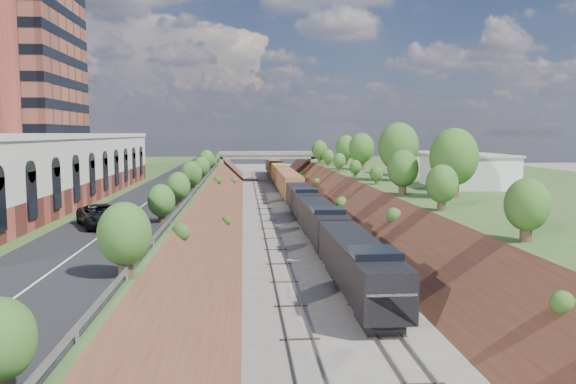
# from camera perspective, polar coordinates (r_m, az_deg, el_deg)

# --- Properties ---
(platform_left) EXTENTS (44.00, 180.00, 5.00)m
(platform_left) POSITION_cam_1_polar(r_m,az_deg,el_deg) (84.40, -23.30, -0.97)
(platform_left) COLOR #365121
(platform_left) RESTS_ON ground
(platform_right) EXTENTS (44.00, 180.00, 5.00)m
(platform_right) POSITION_cam_1_polar(r_m,az_deg,el_deg) (88.82, 21.40, -0.57)
(platform_right) COLOR #365121
(platform_right) RESTS_ON ground
(embankment_left) EXTENTS (10.00, 180.00, 10.00)m
(embankment_left) POSITION_cam_1_polar(r_m,az_deg,el_deg) (80.41, -8.20, -2.66)
(embankment_left) COLOR brown
(embankment_left) RESTS_ON ground
(embankment_right) EXTENTS (10.00, 180.00, 10.00)m
(embankment_right) POSITION_cam_1_polar(r_m,az_deg,el_deg) (81.98, 7.35, -2.48)
(embankment_right) COLOR brown
(embankment_right) RESTS_ON ground
(rail_left_track) EXTENTS (1.58, 180.00, 0.18)m
(rail_left_track) POSITION_cam_1_polar(r_m,az_deg,el_deg) (80.29, -2.20, -2.55)
(rail_left_track) COLOR gray
(rail_left_track) RESTS_ON ground
(rail_right_track) EXTENTS (1.58, 180.00, 0.18)m
(rail_right_track) POSITION_cam_1_polar(r_m,az_deg,el_deg) (80.66, 1.50, -2.51)
(rail_right_track) COLOR gray
(rail_right_track) RESTS_ON ground
(road) EXTENTS (8.00, 180.00, 0.10)m
(road) POSITION_cam_1_polar(r_m,az_deg,el_deg) (80.23, -11.46, 0.89)
(road) COLOR black
(road) RESTS_ON platform_left
(guardrail) EXTENTS (0.10, 171.00, 0.70)m
(guardrail) POSITION_cam_1_polar(r_m,az_deg,el_deg) (79.59, -8.55, 1.27)
(guardrail) COLOR #99999E
(guardrail) RESTS_ON platform_left
(commercial_building) EXTENTS (14.30, 62.30, 7.00)m
(commercial_building) POSITION_cam_1_polar(r_m,az_deg,el_deg) (61.58, -25.67, 2.13)
(commercial_building) COLOR brown
(commercial_building) RESTS_ON platform_left
(smokestack) EXTENTS (3.20, 3.20, 40.00)m
(smokestack) POSITION_cam_1_polar(r_m,az_deg,el_deg) (82.19, -26.94, 14.45)
(smokestack) COLOR brown
(smokestack) RESTS_ON platform_left
(overpass) EXTENTS (24.50, 8.30, 7.40)m
(overpass) POSITION_cam_1_polar(r_m,az_deg,el_deg) (141.63, -2.18, 3.12)
(overpass) COLOR gray
(overpass) RESTS_ON ground
(white_building_near) EXTENTS (9.00, 12.00, 4.00)m
(white_building_near) POSITION_cam_1_polar(r_m,az_deg,el_deg) (77.28, 17.77, 1.99)
(white_building_near) COLOR silver
(white_building_near) RESTS_ON platform_right
(white_building_far) EXTENTS (8.00, 10.00, 3.60)m
(white_building_far) POSITION_cam_1_polar(r_m,az_deg,el_deg) (97.81, 12.61, 2.79)
(white_building_far) COLOR silver
(white_building_far) RESTS_ON platform_right
(tree_right_large) EXTENTS (5.25, 5.25, 7.61)m
(tree_right_large) POSITION_cam_1_polar(r_m,az_deg,el_deg) (63.62, 16.50, 3.37)
(tree_right_large) COLOR #473323
(tree_right_large) RESTS_ON platform_right
(tree_left_crest) EXTENTS (2.45, 2.45, 3.55)m
(tree_left_crest) POSITION_cam_1_polar(r_m,az_deg,el_deg) (40.10, -13.10, -1.30)
(tree_left_crest) COLOR #473323
(tree_left_crest) RESTS_ON platform_left
(freight_train) EXTENTS (3.20, 145.50, 4.74)m
(freight_train) POSITION_cam_1_polar(r_m,az_deg,el_deg) (106.56, 0.01, 0.97)
(freight_train) COLOR black
(freight_train) RESTS_ON ground
(suv) EXTENTS (5.00, 6.56, 1.66)m
(suv) POSITION_cam_1_polar(r_m,az_deg,el_deg) (43.88, -18.47, -2.30)
(suv) COLOR black
(suv) RESTS_ON road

